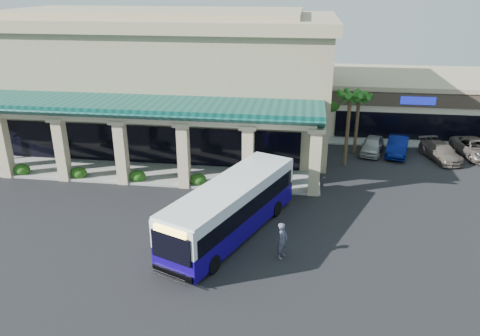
# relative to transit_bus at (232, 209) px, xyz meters

# --- Properties ---
(ground) EXTENTS (110.00, 110.00, 0.00)m
(ground) POSITION_rel_transit_bus_xyz_m (-1.34, 1.00, -1.59)
(ground) COLOR black
(main_building) EXTENTS (30.80, 14.80, 11.35)m
(main_building) POSITION_rel_transit_bus_xyz_m (-9.34, 17.00, 4.08)
(main_building) COLOR tan
(main_building) RESTS_ON ground
(arcade) EXTENTS (30.00, 6.20, 5.70)m
(arcade) POSITION_rel_transit_bus_xyz_m (-9.34, 7.80, 1.26)
(arcade) COLOR #0A3C37
(arcade) RESTS_ON ground
(strip_mall) EXTENTS (22.50, 12.50, 4.90)m
(strip_mall) POSITION_rel_transit_bus_xyz_m (16.66, 25.00, 0.86)
(strip_mall) COLOR beige
(strip_mall) RESTS_ON ground
(palm_0) EXTENTS (2.40, 2.40, 6.60)m
(palm_0) POSITION_rel_transit_bus_xyz_m (7.16, 12.00, 1.71)
(palm_0) COLOR #1F5817
(palm_0) RESTS_ON ground
(palm_1) EXTENTS (2.40, 2.40, 5.80)m
(palm_1) POSITION_rel_transit_bus_xyz_m (8.16, 15.00, 1.31)
(palm_1) COLOR #1F5817
(palm_1) RESTS_ON ground
(broadleaf_tree) EXTENTS (2.60, 2.60, 4.81)m
(broadleaf_tree) POSITION_rel_transit_bus_xyz_m (6.16, 20.00, 0.81)
(broadleaf_tree) COLOR #1F4C11
(broadleaf_tree) RESTS_ON ground
(transit_bus) EXTENTS (6.81, 11.57, 3.19)m
(transit_bus) POSITION_rel_transit_bus_xyz_m (0.00, 0.00, 0.00)
(transit_bus) COLOR #130373
(transit_bus) RESTS_ON ground
(pedestrian) EXTENTS (0.71, 0.86, 2.01)m
(pedestrian) POSITION_rel_transit_bus_xyz_m (3.00, -2.02, -0.59)
(pedestrian) COLOR #48495C
(pedestrian) RESTS_ON ground
(car_silver) EXTENTS (2.60, 4.35, 1.39)m
(car_silver) POSITION_rel_transit_bus_xyz_m (9.61, 15.19, -0.90)
(car_silver) COLOR #A3A3A3
(car_silver) RESTS_ON ground
(car_white) EXTENTS (2.63, 4.83, 1.51)m
(car_white) POSITION_rel_transit_bus_xyz_m (11.69, 15.20, -0.84)
(car_white) COLOR #061157
(car_white) RESTS_ON ground
(car_red) EXTENTS (3.15, 5.02, 1.36)m
(car_red) POSITION_rel_transit_bus_xyz_m (14.98, 14.44, -0.92)
(car_red) COLOR #73665A
(car_red) RESTS_ON ground
(car_gray) EXTENTS (3.30, 5.59, 1.46)m
(car_gray) POSITION_rel_transit_bus_xyz_m (18.00, 15.55, -0.87)
(car_gray) COLOR slate
(car_gray) RESTS_ON ground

